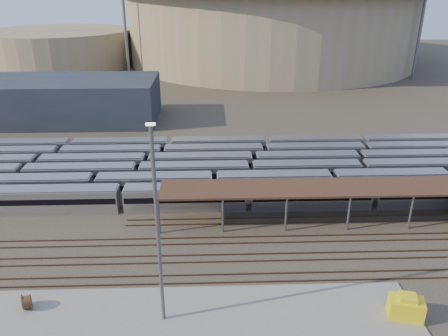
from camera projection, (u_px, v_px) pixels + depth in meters
ground at (219, 237)px, 58.49m from camera, size 420.00×420.00×0.00m
apron at (173, 316)px, 44.52m from camera, size 50.00×9.00×0.20m
subway_trains at (214, 170)px, 74.76m from camera, size 128.42×23.90×3.60m
inspection_shed at (375, 188)px, 60.90m from camera, size 60.30×6.00×5.30m
empty_tracks at (220, 258)px, 53.86m from camera, size 170.00×9.62×0.18m
stadium at (271, 20)px, 181.35m from camera, size 124.00×124.00×32.50m
secondary_arena at (60, 48)px, 173.21m from camera, size 56.00×56.00×14.00m
service_building at (69, 100)px, 105.92m from camera, size 42.00×20.00×10.00m
floodlight_0 at (124, 15)px, 150.41m from camera, size 4.00×1.00×38.40m
floodlight_2 at (423, 17)px, 144.39m from camera, size 4.00×1.00×38.40m
floodlight_3 at (188, 7)px, 196.96m from camera, size 4.00×1.00×38.40m
cable_reel_east at (27, 302)px, 45.18m from camera, size 1.39×1.80×1.59m
yard_light_pole at (158, 230)px, 39.99m from camera, size 0.81×0.36×20.60m
yellow_equipment at (406, 308)px, 43.97m from camera, size 3.76×2.87×2.09m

